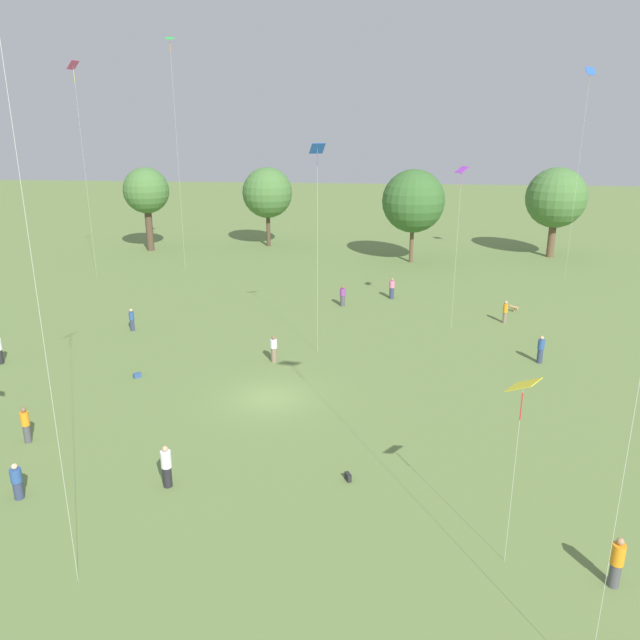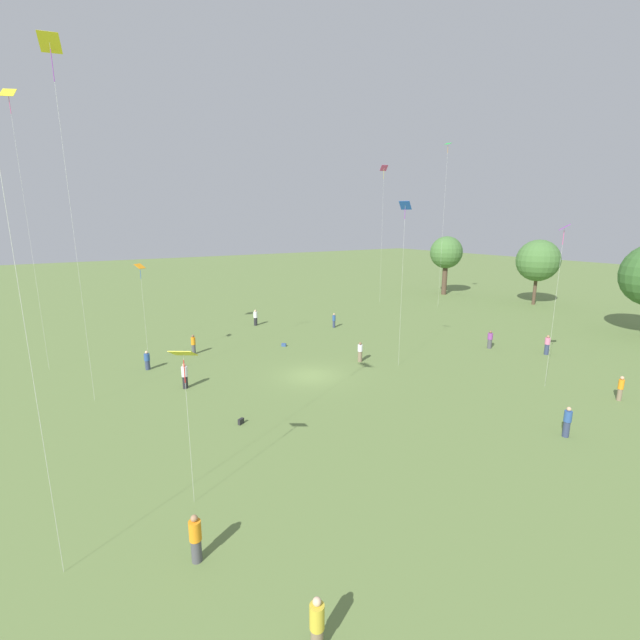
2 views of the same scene
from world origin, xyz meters
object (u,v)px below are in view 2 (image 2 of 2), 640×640
object	(u,v)px
person_2	(490,340)
person_4	(334,320)
person_11	(193,344)
kite_8	(52,64)
person_1	(147,360)
kite_1	(563,237)
kite_3	(384,175)
person_10	(185,376)
person_5	(196,539)
person_6	(360,352)
kite_2	(11,112)
person_8	(621,388)
picnic_bag_0	(284,345)
person_7	(317,625)
person_3	(547,345)
kite_0	(447,159)
kite_5	(405,214)
kite_4	(183,358)
picnic_bag_1	(241,421)
kite_7	(140,271)
person_9	(567,422)
person_0	(256,318)

from	to	relation	value
person_2	person_4	world-z (taller)	person_2
person_11	kite_8	distance (m)	22.08
person_1	kite_1	distance (m)	31.74
kite_1	person_1	bearing A→B (deg)	-25.61
kite_3	person_10	bearing A→B (deg)	88.42
person_5	person_6	bearing A→B (deg)	-68.52
person_1	kite_2	bearing A→B (deg)	-0.08
person_8	person_10	xyz separation A→B (m)	(-17.57, -23.60, 0.06)
person_4	picnic_bag_0	xyz separation A→B (m)	(3.59, -8.22, -0.68)
person_4	kite_2	world-z (taller)	kite_2
person_4	picnic_bag_0	world-z (taller)	person_4
person_7	kite_1	bearing A→B (deg)	137.28
person_6	person_8	distance (m)	18.29
person_8	person_10	bearing A→B (deg)	137.86
person_3	person_11	world-z (taller)	person_11
kite_0	kite_1	distance (m)	31.08
person_1	kite_0	world-z (taller)	kite_0
kite_5	person_10	bearing A→B (deg)	93.99
person_11	person_5	bearing A→B (deg)	-141.55
kite_4	person_11	bearing A→B (deg)	-26.91
person_7	picnic_bag_1	size ratio (longest dim) A/B	4.17
person_3	kite_7	size ratio (longest dim) A/B	0.21
person_7	kite_2	xyz separation A→B (m)	(-31.03, -5.87, 18.19)
person_8	kite_4	bearing A→B (deg)	164.79
person_11	picnic_bag_1	bearing A→B (deg)	-131.76
person_7	kite_3	xyz separation A→B (m)	(-39.84, 35.99, 17.01)
person_1	kite_5	size ratio (longest dim) A/B	0.12
kite_2	picnic_bag_1	size ratio (longest dim) A/B	49.54
person_3	picnic_bag_0	world-z (taller)	person_3
kite_8	person_5	bearing A→B (deg)	154.31
person_9	kite_7	xyz separation A→B (m)	(-26.06, -16.65, 6.78)
person_7	picnic_bag_0	bearing A→B (deg)	-176.32
person_3	kite_2	world-z (taller)	kite_2
person_5	person_2	bearing A→B (deg)	-87.20
person_10	person_2	bearing A→B (deg)	-68.81
person_0	kite_7	world-z (taller)	kite_7
person_10	kite_7	size ratio (longest dim) A/B	0.23
person_8	kite_1	world-z (taller)	kite_1
person_10	kite_0	world-z (taller)	kite_0
person_0	kite_8	size ratio (longest dim) A/B	0.08
person_1	person_10	distance (m)	5.79
person_2	person_6	xyz separation A→B (m)	(-3.40, -12.63, 0.01)
person_1	person_4	xyz separation A→B (m)	(-3.58, 20.48, 0.06)
person_11	person_0	bearing A→B (deg)	2.40
person_7	person_10	xyz separation A→B (m)	(-21.18, 2.26, 0.06)
person_0	picnic_bag_1	world-z (taller)	person_0
person_9	person_7	bearing A→B (deg)	-151.27
kite_7	person_2	bearing A→B (deg)	-14.14
person_3	kite_3	distance (m)	32.99
picnic_bag_0	person_7	bearing A→B (deg)	-26.02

